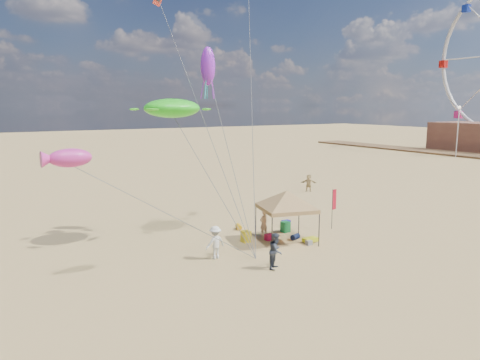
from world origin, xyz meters
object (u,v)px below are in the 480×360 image
Objects in this scene: canopy_tent at (287,192)px; lamp_north at (458,123)px; chair_yellow at (246,236)px; person_near_b at (276,251)px; cooler_blue at (286,223)px; person_far_c at (309,183)px; person_near_c at (215,242)px; chair_green at (285,227)px; feather_flag at (334,202)px; person_near_a at (264,223)px; beach_cart at (310,240)px; cooler_red at (269,237)px.

canopy_tent is 57.24m from lamp_north.
person_near_b is at bearing -103.54° from chair_yellow.
person_far_c reaches higher than cooler_blue.
canopy_tent reaches higher than person_near_c.
person_near_c is at bearing -102.61° from person_far_c.
lamp_north reaches higher than chair_green.
person_far_c reaches higher than chair_yellow.
canopy_tent is 10.74× the size of cooler_blue.
canopy_tent is 3.69m from chair_yellow.
feather_flag reaches higher than person_near_a.
cooler_blue is at bearing 73.52° from beach_cart.
feather_flag is at bearing 0.07° from cooler_red.
person_far_c is at bearing 38.34° from chair_yellow.
feather_flag is 5.11× the size of cooler_blue.
beach_cart is at bearing 168.50° from person_near_c.
person_near_a is 16.49m from person_far_c.
person_near_b is at bearing -121.13° from cooler_red.
cooler_blue is at bearing 37.26° from cooler_red.
lamp_north is (52.77, 22.87, 5.33)m from cooler_red.
person_near_b is (-5.60, -6.60, 0.75)m from cooler_blue.
person_near_b is at bearing -93.42° from person_far_c.
cooler_red is at bearing -179.93° from feather_flag.
chair_green is 0.08× the size of lamp_north.
person_far_c is (9.76, 9.38, 0.65)m from cooler_blue.
person_near_c is (-1.94, 2.97, -0.02)m from person_near_b.
feather_flag is at bearing -82.25° from person_far_c.
person_far_c is 41.83m from lamp_north.
feather_flag is 5.53m from cooler_red.
feather_flag is at bearing 26.89° from beach_cart.
lamp_north reaches higher than person_near_a.
feather_flag is 52.84m from lamp_north.
cooler_blue is 0.29× the size of person_near_c.
chair_yellow reaches higher than beach_cart.
chair_yellow is (-1.47, 0.41, 0.16)m from cooler_red.
person_far_c is at bearing 44.71° from chair_green.
chair_yellow is 18.13m from person_far_c.
person_near_b reaches higher than person_near_a.
cooler_blue is 0.60× the size of beach_cart.
person_near_b is (-2.81, -5.28, 0.09)m from person_near_a.
canopy_tent is at bearing -170.19° from feather_flag.
feather_flag reaches higher than chair_green.
cooler_blue is at bearing 51.58° from chair_green.
feather_flag is 4.23m from beach_cart.
chair_yellow is at bearing 38.03° from person_near_b.
person_near_a is 5.28m from person_near_c.
canopy_tent is 17.46m from person_far_c.
person_near_b is (-7.88, -4.33, -0.92)m from feather_flag.
lamp_north is at bearing -165.86° from person_near_a.
cooler_blue is at bearing 53.21° from canopy_tent.
cooler_blue is 0.07× the size of lamp_north.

